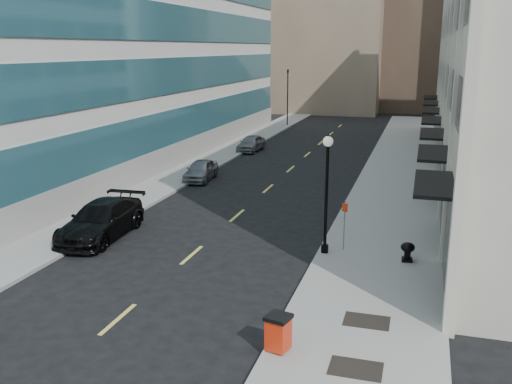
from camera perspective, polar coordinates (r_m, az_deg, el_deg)
The scene contains 18 objects.
ground at distance 17.52m, azimuth -16.98°, elevation -14.90°, with size 160.00×160.00×0.00m, color black.
sidewalk_right at distance 33.64m, azimuth 13.63°, elevation -0.41°, with size 5.00×80.00×0.15m, color gray.
sidewalk_left at distance 36.97m, azimuth -8.55°, elevation 1.14°, with size 3.00×80.00×0.15m, color gray.
building_left at distance 46.76m, azimuth -16.21°, elevation 15.70°, with size 16.14×46.00×20.00m.
skyline_tan_near at distance 81.80m, azimuth 7.78°, elevation 18.07°, with size 14.00×18.00×28.00m, color #8B765B.
skyline_tan_far at distance 93.47m, azimuth 2.41°, elevation 15.84°, with size 12.00×14.00×22.00m, color #8B765B.
skyline_stone at distance 79.13m, azimuth 23.89°, elevation 14.26°, with size 10.00×14.00×20.00m, color beige.
grate_mid at distance 15.91m, azimuth 9.94°, elevation -16.99°, with size 1.40×1.00×0.01m, color black.
grate_far at distance 18.36m, azimuth 11.01°, elevation -12.55°, with size 1.40×1.00×0.01m, color black.
road_centerline at distance 31.99m, azimuth -0.21°, elevation -0.88°, with size 0.15×68.20×0.01m.
traffic_signal at distance 62.32m, azimuth 3.21°, elevation 11.79°, with size 0.66×0.66×6.98m.
car_black_pickup at distance 26.64m, azimuth -15.23°, elevation -2.73°, with size 2.25×5.54×1.61m, color black.
car_silver_sedan at distance 37.07m, azimuth -5.55°, elevation 2.20°, with size 1.57×3.89×1.33m, color gray.
car_grey_sedan at distance 47.42m, azimuth -0.50°, elevation 4.91°, with size 1.57×3.90×1.33m, color gray.
trash_bin at distance 16.27m, azimuth 2.24°, elevation -13.76°, with size 0.78×0.80×1.05m.
lamppost at distance 22.98m, azimuth 7.08°, elevation 0.80°, with size 0.41×0.41×4.94m.
sign_post at distance 23.77m, azimuth 8.84°, elevation -2.54°, with size 0.24×0.13×2.15m.
urn_planter at distance 23.34m, azimuth 14.92°, elevation -5.61°, with size 0.56×0.56×0.77m.
Camera 1 is at (8.88, -12.58, 8.35)m, focal length 40.00 mm.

